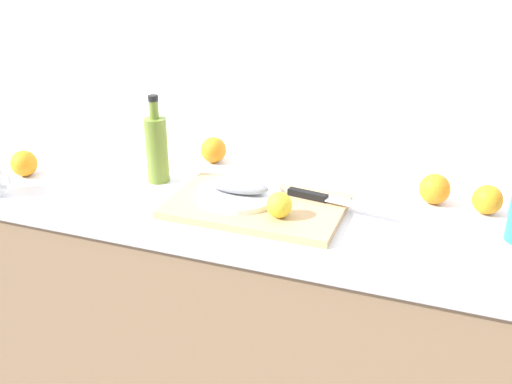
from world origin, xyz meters
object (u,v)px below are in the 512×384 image
orange_0 (213,150)px  cutting_board (256,206)px  white_plate (237,194)px  lemon_0 (279,205)px  olive_oil_bottle (157,148)px  chef_knife (327,198)px  fish_fillet (236,185)px

orange_0 → cutting_board: bearing=-48.6°
white_plate → lemon_0: bearing=-27.5°
cutting_board → lemon_0: bearing=-35.1°
olive_oil_bottle → lemon_0: bearing=-18.8°
chef_knife → olive_oil_bottle: 0.51m
white_plate → orange_0: (-0.19, 0.26, 0.01)m
olive_oil_bottle → orange_0: (0.09, 0.20, -0.06)m
lemon_0 → orange_0: lemon_0 is taller
chef_knife → orange_0: (-0.42, 0.21, 0.01)m
cutting_board → olive_oil_bottle: (-0.34, 0.08, 0.09)m
fish_fillet → olive_oil_bottle: bearing=166.2°
orange_0 → chef_knife: bearing=-26.6°
fish_fillet → olive_oil_bottle: olive_oil_bottle is taller
cutting_board → chef_knife: (0.17, 0.07, 0.02)m
lemon_0 → cutting_board: bearing=144.9°
cutting_board → chef_knife: chef_knife is taller
fish_fillet → chef_knife: 0.24m
cutting_board → fish_fillet: fish_fillet is taller
cutting_board → white_plate: 0.07m
fish_fillet → white_plate: bearing=-26.6°
lemon_0 → orange_0: (-0.33, 0.34, -0.01)m
cutting_board → orange_0: orange_0 is taller
lemon_0 → orange_0: 0.47m
cutting_board → orange_0: 0.38m
cutting_board → olive_oil_bottle: 0.36m
cutting_board → lemon_0: lemon_0 is taller
cutting_board → fish_fillet: bearing=164.6°
fish_fillet → chef_knife: bearing=13.1°
lemon_0 → olive_oil_bottle: size_ratio=0.25×
orange_0 → olive_oil_bottle: bearing=-113.9°
fish_fillet → orange_0: 0.32m
fish_fillet → chef_knife: size_ratio=0.59×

